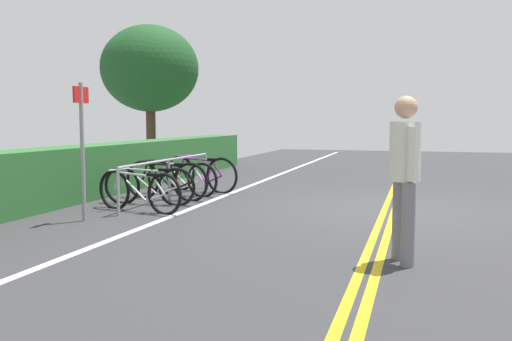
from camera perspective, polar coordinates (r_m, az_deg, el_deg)
ground_plane at (r=9.61m, az=13.71°, el=-4.06°), size 36.04×12.73×0.05m
centre_line_yellow_inner at (r=9.60m, az=14.19°, el=-3.92°), size 32.44×0.10×0.00m
centre_line_yellow_outer at (r=9.61m, az=13.23°, el=-3.89°), size 32.44×0.10×0.00m
bike_lane_stripe_white at (r=10.29m, az=-4.70°, el=-3.16°), size 32.44×0.12×0.00m
bike_rack at (r=10.48m, az=-9.02°, el=0.18°), size 3.72×0.05×0.78m
bicycle_0 at (r=9.27m, az=-12.07°, el=-2.11°), size 0.57×1.76×0.72m
bicycle_1 at (r=10.01m, az=-11.02°, el=-1.55°), size 0.46×1.76×0.72m
bicycle_2 at (r=10.58m, az=-9.30°, el=-1.02°), size 0.46×1.81×0.77m
bicycle_3 at (r=11.12m, az=-7.73°, el=-0.81°), size 0.48×1.67×0.73m
bicycle_4 at (r=11.65m, az=-5.78°, el=-0.36°), size 0.56×1.81×0.79m
pedestrian at (r=5.93m, az=15.17°, el=0.34°), size 0.46×0.32×1.76m
sign_post_near at (r=8.51m, az=-17.61°, el=3.27°), size 0.36×0.06×2.05m
hedge_backdrop at (r=12.61m, az=-13.12°, el=0.58°), size 12.67×0.89×1.01m
tree_mid at (r=16.89m, az=-10.96°, el=10.30°), size 2.89×2.89×4.31m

